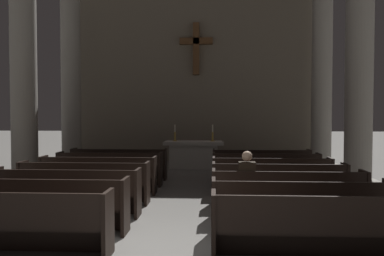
{
  "coord_description": "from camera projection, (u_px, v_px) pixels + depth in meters",
  "views": [
    {
      "loc": [
        0.75,
        -5.52,
        2.04
      ],
      "look_at": [
        0.0,
        8.04,
        1.54
      ],
      "focal_mm": 37.25,
      "sensor_mm": 36.0,
      "label": 1
    }
  ],
  "objects": [
    {
      "name": "pew_left_row_1",
      "position": [
        9.0,
        223.0,
        5.69
      ],
      "size": [
        2.93,
        0.5,
        0.95
      ],
      "color": "black",
      "rests_on": "ground"
    },
    {
      "name": "pew_left_row_7",
      "position": [
        119.0,
        164.0,
        12.31
      ],
      "size": [
        2.93,
        0.5,
        0.95
      ],
      "color": "black",
      "rests_on": "ground"
    },
    {
      "name": "pew_right_row_7",
      "position": [
        261.0,
        165.0,
        12.07
      ],
      "size": [
        2.93,
        0.5,
        0.95
      ],
      "color": "black",
      "rests_on": "ground"
    },
    {
      "name": "pew_left_row_4",
      "position": [
        84.0,
        182.0,
        9.0
      ],
      "size": [
        2.93,
        0.5,
        0.95
      ],
      "color": "black",
      "rests_on": "ground"
    },
    {
      "name": "apse_with_cross",
      "position": [
        196.0,
        60.0,
        16.87
      ],
      "size": [
        10.66,
        0.51,
        8.6
      ],
      "color": "#706656",
      "rests_on": "ground"
    },
    {
      "name": "pew_left_row_5",
      "position": [
        98.0,
        175.0,
        10.1
      ],
      "size": [
        2.93,
        0.5,
        0.95
      ],
      "color": "black",
      "rests_on": "ground"
    },
    {
      "name": "pew_right_row_5",
      "position": [
        272.0,
        176.0,
        9.86
      ],
      "size": [
        2.93,
        0.5,
        0.95
      ],
      "color": "black",
      "rests_on": "ground"
    },
    {
      "name": "pew_right_row_2",
      "position": [
        301.0,
        208.0,
        6.55
      ],
      "size": [
        2.93,
        0.5,
        0.95
      ],
      "color": "black",
      "rests_on": "ground"
    },
    {
      "name": "candlestick_right",
      "position": [
        213.0,
        136.0,
        14.7
      ],
      "size": [
        0.16,
        0.16,
        0.62
      ],
      "color": "#B79338",
      "rests_on": "altar"
    },
    {
      "name": "pew_right_row_3",
      "position": [
        288.0,
        195.0,
        7.65
      ],
      "size": [
        2.93,
        0.5,
        0.95
      ],
      "color": "black",
      "rests_on": "ground"
    },
    {
      "name": "altar",
      "position": [
        194.0,
        154.0,
        14.77
      ],
      "size": [
        2.2,
        0.9,
        1.01
      ],
      "color": "#A8A399",
      "rests_on": "ground"
    },
    {
      "name": "lone_worshipper",
      "position": [
        247.0,
        183.0,
        7.73
      ],
      "size": [
        0.32,
        0.43,
        1.32
      ],
      "color": "#26262B",
      "rests_on": "ground"
    },
    {
      "name": "pew_left_row_6",
      "position": [
        110.0,
        169.0,
        11.2
      ],
      "size": [
        2.93,
        0.5,
        0.95
      ],
      "color": "black",
      "rests_on": "ground"
    },
    {
      "name": "column_right_third",
      "position": [
        322.0,
        71.0,
        14.74
      ],
      "size": [
        1.11,
        1.11,
        7.41
      ],
      "color": "#9E998E",
      "rests_on": "ground"
    },
    {
      "name": "pew_right_row_1",
      "position": [
        318.0,
        228.0,
        5.45
      ],
      "size": [
        2.93,
        0.5,
        0.95
      ],
      "color": "black",
      "rests_on": "ground"
    },
    {
      "name": "pew_left_row_2",
      "position": [
        42.0,
        205.0,
        6.79
      ],
      "size": [
        2.93,
        0.5,
        0.95
      ],
      "color": "black",
      "rests_on": "ground"
    },
    {
      "name": "pew_left_row_3",
      "position": [
        66.0,
        192.0,
        7.89
      ],
      "size": [
        2.93,
        0.5,
        0.95
      ],
      "color": "black",
      "rests_on": "ground"
    },
    {
      "name": "column_left_second",
      "position": [
        23.0,
        59.0,
        11.46
      ],
      "size": [
        1.11,
        1.11,
        7.41
      ],
      "color": "#9E998E",
      "rests_on": "ground"
    },
    {
      "name": "column_left_third",
      "position": [
        71.0,
        72.0,
        15.26
      ],
      "size": [
        1.11,
        1.11,
        7.41
      ],
      "color": "#9E998E",
      "rests_on": "ground"
    },
    {
      "name": "pew_right_row_6",
      "position": [
        266.0,
        170.0,
        10.96
      ],
      "size": [
        2.93,
        0.5,
        0.95
      ],
      "color": "black",
      "rests_on": "ground"
    },
    {
      "name": "column_right_second",
      "position": [
        359.0,
        56.0,
        10.93
      ],
      "size": [
        1.11,
        1.11,
        7.41
      ],
      "color": "#9E998E",
      "rests_on": "ground"
    },
    {
      "name": "candlestick_left",
      "position": [
        175.0,
        136.0,
        14.78
      ],
      "size": [
        0.16,
        0.16,
        0.62
      ],
      "color": "#B79338",
      "rests_on": "altar"
    },
    {
      "name": "pew_right_row_4",
      "position": [
        279.0,
        184.0,
        8.76
      ],
      "size": [
        2.93,
        0.5,
        0.95
      ],
      "color": "black",
      "rests_on": "ground"
    }
  ]
}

